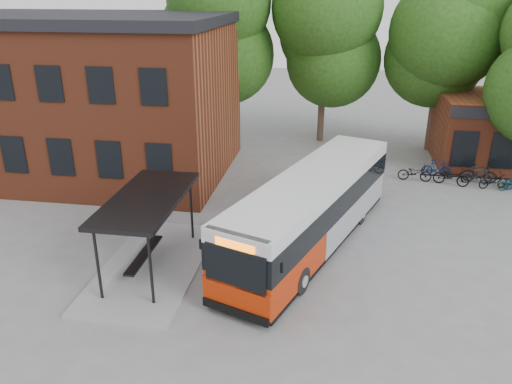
# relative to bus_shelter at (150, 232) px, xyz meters

# --- Properties ---
(ground) EXTENTS (100.00, 100.00, 0.00)m
(ground) POSITION_rel_bus_shelter_xyz_m (4.50, 1.00, -1.45)
(ground) COLOR slate
(station_building) EXTENTS (18.40, 10.40, 8.50)m
(station_building) POSITION_rel_bus_shelter_xyz_m (-8.50, 10.00, 2.80)
(station_building) COLOR brown
(station_building) RESTS_ON ground
(bus_shelter) EXTENTS (3.60, 7.00, 2.90)m
(bus_shelter) POSITION_rel_bus_shelter_xyz_m (0.00, 0.00, 0.00)
(bus_shelter) COLOR black
(bus_shelter) RESTS_ON ground
(bike_rail) EXTENTS (5.20, 0.10, 0.38)m
(bike_rail) POSITION_rel_bus_shelter_xyz_m (13.78, 11.00, -1.26)
(bike_rail) COLOR black
(bike_rail) RESTS_ON ground
(tree_0) EXTENTS (7.92, 7.92, 11.00)m
(tree_0) POSITION_rel_bus_shelter_xyz_m (-1.50, 17.00, 4.05)
(tree_0) COLOR #204913
(tree_0) RESTS_ON ground
(tree_1) EXTENTS (7.92, 7.92, 10.40)m
(tree_1) POSITION_rel_bus_shelter_xyz_m (5.50, 18.00, 3.75)
(tree_1) COLOR #204913
(tree_1) RESTS_ON ground
(tree_2) EXTENTS (7.92, 7.92, 11.00)m
(tree_2) POSITION_rel_bus_shelter_xyz_m (12.50, 17.00, 4.05)
(tree_2) COLOR #204913
(tree_2) RESTS_ON ground
(city_bus) EXTENTS (6.48, 12.00, 3.01)m
(city_bus) POSITION_rel_bus_shelter_xyz_m (5.76, 2.75, 0.06)
(city_bus) COLOR #B72605
(city_bus) RESTS_ON ground
(bicycle_0) EXTENTS (1.82, 0.79, 0.93)m
(bicycle_0) POSITION_rel_bus_shelter_xyz_m (10.88, 10.93, -0.99)
(bicycle_0) COLOR black
(bicycle_0) RESTS_ON ground
(bicycle_1) EXTENTS (1.61, 0.54, 0.95)m
(bicycle_1) POSITION_rel_bus_shelter_xyz_m (12.15, 11.83, -0.97)
(bicycle_1) COLOR #051E51
(bicycle_1) RESTS_ON ground
(bicycle_2) EXTENTS (1.93, 1.16, 0.96)m
(bicycle_2) POSITION_rel_bus_shelter_xyz_m (12.70, 10.58, -0.97)
(bicycle_2) COLOR black
(bicycle_2) RESTS_ON ground
(bicycle_3) EXTENTS (1.61, 0.49, 0.96)m
(bicycle_3) POSITION_rel_bus_shelter_xyz_m (14.09, 11.00, -0.97)
(bicycle_3) COLOR #212227
(bicycle_3) RESTS_ON ground
(bicycle_4) EXTENTS (1.67, 1.01, 0.83)m
(bicycle_4) POSITION_rel_bus_shelter_xyz_m (14.78, 10.44, -1.04)
(bicycle_4) COLOR black
(bicycle_4) RESTS_ON ground
(bicycle_5) EXTENTS (1.82, 0.77, 1.06)m
(bicycle_5) POSITION_rel_bus_shelter_xyz_m (14.28, 11.23, -0.92)
(bicycle_5) COLOR black
(bicycle_5) RESTS_ON ground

